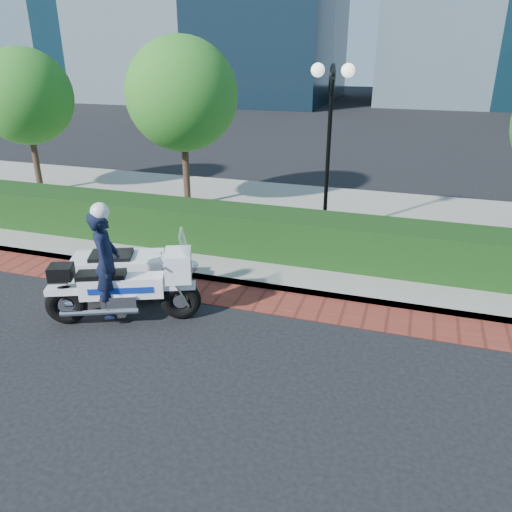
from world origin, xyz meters
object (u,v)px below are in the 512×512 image
(tree_a, at_px, (25,97))
(police_motorcycle, at_px, (119,273))
(tree_b, at_px, (182,95))
(lamppost, at_px, (330,125))

(tree_a, height_order, police_motorcycle, tree_a)
(tree_a, xyz_separation_m, tree_b, (5.50, 0.00, 0.21))
(police_motorcycle, bearing_deg, tree_b, 80.80)
(tree_a, height_order, tree_b, tree_b)
(tree_b, bearing_deg, lamppost, -16.11)
(lamppost, relative_size, police_motorcycle, 1.45)
(lamppost, distance_m, tree_a, 10.09)
(lamppost, relative_size, tree_b, 0.86)
(lamppost, relative_size, tree_a, 0.92)
(lamppost, height_order, police_motorcycle, lamppost)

